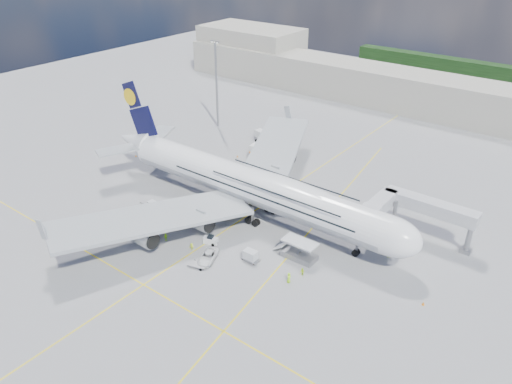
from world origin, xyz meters
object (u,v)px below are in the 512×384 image
Objects in this scene: dolly_row_b at (160,214)px; cone_wing_left_outer at (237,156)px; cargo_loader at (299,252)px; crew_van at (289,278)px; dolly_nose_near at (198,265)px; catering_truck_inner at (262,154)px; catering_truck_outer at (264,138)px; crew_loader at (302,272)px; dolly_row_c at (157,217)px; airliner at (251,185)px; cone_nose at (423,304)px; dolly_back at (146,202)px; jet_bridge at (409,208)px; cone_wing_right_outer at (67,245)px; baggage_tug at (211,240)px; cone_tail at (136,156)px; dolly_row_a at (153,205)px; dolly_nose_far at (250,255)px; service_van at (208,256)px; crew_wing at (166,237)px; cone_wing_right_inner at (125,230)px; crew_tug at (192,247)px; crew_nose at (389,253)px; light_mast at (216,83)px.

dolly_row_b is 5.59× the size of cone_wing_left_outer.
crew_van is (2.65, -7.09, -0.28)m from cargo_loader.
catering_truck_inner is (-17.60, 43.10, 1.63)m from dolly_nose_near.
catering_truck_outer is 59.94m from crew_loader.
dolly_row_c is at bearing -150.55° from crew_loader.
cone_nose is at bearing -8.10° from airliner.
catering_truck_inner is (7.16, 33.32, 1.69)m from dolly_back.
jet_bridge is 2.20× the size of cargo_loader.
cone_wing_right_outer is (-37.50, -23.87, -1.01)m from cargo_loader.
cone_wing_right_outer is at bearing -124.07° from airliner.
cone_tail is at bearing 139.43° from baggage_tug.
dolly_row_c is at bearing -29.72° from dolly_row_a.
catering_truck_inner is at bearing 123.95° from dolly_nose_far.
dolly_nose_far is 7.82m from service_van.
crew_wing is (-27.12, -6.94, 0.04)m from crew_loader.
dolly_row_b is at bearing -137.56° from airliner.
dolly_nose_near is 0.66× the size of service_van.
cone_wing_right_inner is 11.22m from cone_wing_right_outer.
crew_tug is at bearing -62.22° from cone_wing_left_outer.
dolly_row_b reaches higher than crew_loader.
crew_wing reaches higher than dolly_nose_near.
crew_nose is at bearing 10.29° from crew_tug.
dolly_back is 0.84× the size of dolly_nose_far.
dolly_nose_far reaches higher than crew_loader.
light_mast is at bearing 168.40° from crew_loader.
crew_van is 3.25× the size of cone_nose.
crew_loader is (16.50, 9.22, 0.43)m from dolly_nose_near.
dolly_nose_near is 6.69× the size of cone_wing_left_outer.
cone_nose is (39.90, -5.68, -6.58)m from airliner.
crew_wing is at bearing -139.75° from crew_loader.
cone_wing_right_outer is at bearing -90.03° from cone_wing_left_outer.
dolly_nose_near is at bearing -4.88° from dolly_row_b.
catering_truck_inner reaches higher than baggage_tug.
service_van reaches higher than cone_wing_right_outer.
cone_wing_right_inner is (-45.90, -24.04, -0.77)m from crew_nose.
catering_truck_outer is (-21.44, 46.05, 0.88)m from baggage_tug.
jet_bridge reaches higher than cone_nose.
baggage_tug is 18.09m from cone_wing_right_inner.
crew_loader reaches higher than cone_wing_right_inner.
crew_wing is 18.87m from cone_wing_right_outer.
jet_bridge is 6.61× the size of dolly_back.
crew_loader reaches higher than cone_tail.
crew_tug is (-4.59, 0.42, -0.03)m from service_van.
dolly_row_a is 1.03× the size of dolly_back.
cargo_loader is at bearing -11.18° from cone_tail.
crew_nose is 53.78m from cone_wing_left_outer.
dolly_row_b is (-30.79, -5.91, -0.31)m from cargo_loader.
baggage_tug is at bearing -75.12° from catering_truck_inner.
cargo_loader is 4.38× the size of crew_van.
cone_tail is at bearing 172.91° from cone_nose.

